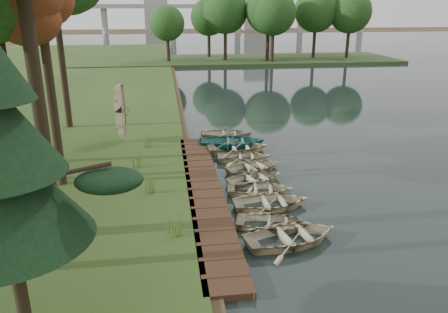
{
  "coord_description": "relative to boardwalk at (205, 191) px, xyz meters",
  "views": [
    {
      "loc": [
        -3.25,
        -18.7,
        8.41
      ],
      "look_at": [
        -0.53,
        1.17,
        1.43
      ],
      "focal_mm": 35.0,
      "sensor_mm": 36.0,
      "label": 1
    }
  ],
  "objects": [
    {
      "name": "rowboat_0",
      "position": [
        2.76,
        -4.93,
        0.27
      ],
      "size": [
        4.01,
        3.19,
        0.75
      ],
      "primitive_type": "imported",
      "rotation": [
        0.0,
        0.0,
        1.76
      ],
      "color": "tan",
      "rests_on": "water"
    },
    {
      "name": "stored_rowboat",
      "position": [
        -4.28,
        8.09,
        0.52
      ],
      "size": [
        3.7,
        2.71,
        0.75
      ],
      "primitive_type": "imported",
      "rotation": [
        3.14,
        0.0,
        1.53
      ],
      "color": "tan",
      "rests_on": "bank"
    },
    {
      "name": "rowboat_3",
      "position": [
        2.54,
        -0.43,
        0.22
      ],
      "size": [
        3.42,
        2.69,
        0.64
      ],
      "primitive_type": "imported",
      "rotation": [
        0.0,
        0.0,
        1.41
      ],
      "color": "tan",
      "rests_on": "water"
    },
    {
      "name": "building_b",
      "position": [
        -3.4,
        145.0,
        5.85
      ],
      "size": [
        8.0,
        8.0,
        12.0
      ],
      "primitive_type": "cube",
      "color": "#A5A5A0",
      "rests_on": "ground"
    },
    {
      "name": "tree_2",
      "position": [
        -6.69,
        1.52,
        7.9
      ],
      "size": [
        3.81,
        3.81,
        9.47
      ],
      "color": "black",
      "rests_on": "bank"
    },
    {
      "name": "rowboat_1",
      "position": [
        2.37,
        -3.74,
        0.21
      ],
      "size": [
        3.48,
        2.88,
        0.62
      ],
      "primitive_type": "imported",
      "rotation": [
        0.0,
        0.0,
        1.3
      ],
      "color": "tan",
      "rests_on": "water"
    },
    {
      "name": "reeds_1",
      "position": [
        -2.54,
        -0.18,
        0.62
      ],
      "size": [
        0.6,
        0.6,
        0.94
      ],
      "primitive_type": "cone",
      "color": "#3F661E",
      "rests_on": "bank"
    },
    {
      "name": "rowboat_6",
      "position": [
        2.63,
        4.23,
        0.22
      ],
      "size": [
        3.24,
        2.45,
        0.63
      ],
      "primitive_type": "imported",
      "rotation": [
        0.0,
        0.0,
        1.48
      ],
      "color": "tan",
      "rests_on": "water"
    },
    {
      "name": "rowboat_5",
      "position": [
        2.87,
        2.51,
        0.22
      ],
      "size": [
        3.68,
        3.12,
        0.65
      ],
      "primitive_type": "imported",
      "rotation": [
        0.0,
        0.0,
        1.9
      ],
      "color": "tan",
      "rests_on": "water"
    },
    {
      "name": "rowboat_9",
      "position": [
        2.31,
        8.81,
        0.25
      ],
      "size": [
        3.7,
        2.85,
        0.71
      ],
      "primitive_type": "imported",
      "rotation": [
        0.0,
        0.0,
        1.45
      ],
      "color": "tan",
      "rests_on": "water"
    },
    {
      "name": "building_a",
      "position": [
        31.6,
        140.0,
        8.85
      ],
      "size": [
        10.0,
        8.0,
        18.0
      ],
      "primitive_type": "cube",
      "color": "#A5A5A0",
      "rests_on": "ground"
    },
    {
      "name": "reeds_2",
      "position": [
        -2.74,
        6.73,
        0.58
      ],
      "size": [
        0.6,
        0.6,
        0.87
      ],
      "primitive_type": "cone",
      "color": "#3F661E",
      "rests_on": "bank"
    },
    {
      "name": "rowboat_4",
      "position": [
        2.62,
        0.96,
        0.21
      ],
      "size": [
        3.52,
        3.0,
        0.62
      ],
      "primitive_type": "imported",
      "rotation": [
        0.0,
        0.0,
        1.91
      ],
      "color": "tan",
      "rests_on": "water"
    },
    {
      "name": "reeds_3",
      "position": [
        -3.3,
        3.34,
        0.64
      ],
      "size": [
        0.6,
        0.6,
        0.99
      ],
      "primitive_type": "cone",
      "color": "#3F661E",
      "rests_on": "bank"
    },
    {
      "name": "rowboat_7",
      "position": [
        2.53,
        5.73,
        0.28
      ],
      "size": [
        3.7,
        2.69,
        0.75
      ],
      "primitive_type": "imported",
      "rotation": [
        0.0,
        0.0,
        1.6
      ],
      "color": "tan",
      "rests_on": "water"
    },
    {
      "name": "rowboat_2",
      "position": [
        2.71,
        -1.91,
        0.25
      ],
      "size": [
        3.4,
        2.48,
        0.69
      ],
      "primitive_type": "imported",
      "rotation": [
        0.0,
        0.0,
        1.6
      ],
      "color": "tan",
      "rests_on": "water"
    },
    {
      "name": "rowboat_8",
      "position": [
        2.38,
        6.86,
        0.32
      ],
      "size": [
        4.31,
        3.3,
        0.83
      ],
      "primitive_type": "imported",
      "rotation": [
        0.0,
        0.0,
        1.46
      ],
      "color": "#276E6C",
      "rests_on": "water"
    },
    {
      "name": "ground",
      "position": [
        1.6,
        0.0,
        -0.15
      ],
      "size": [
        300.0,
        300.0,
        0.0
      ],
      "primitive_type": "plane",
      "color": "#3D2F1D"
    },
    {
      "name": "reeds_0",
      "position": [
        -1.49,
        -4.18,
        0.67
      ],
      "size": [
        0.6,
        0.6,
        1.04
      ],
      "primitive_type": "cone",
      "color": "#3F661E",
      "rests_on": "bank"
    },
    {
      "name": "peninsula",
      "position": [
        9.6,
        50.0,
        0.08
      ],
      "size": [
        50.0,
        14.0,
        0.45
      ],
      "primitive_type": "cube",
      "color": "#2C421D",
      "rests_on": "ground"
    },
    {
      "name": "far_trees",
      "position": [
        6.27,
        50.0,
        6.28
      ],
      "size": [
        45.6,
        5.6,
        8.8
      ],
      "color": "black",
      "rests_on": "peninsula"
    },
    {
      "name": "boardwalk",
      "position": [
        0.0,
        0.0,
        0.0
      ],
      "size": [
        1.6,
        16.0,
        0.3
      ],
      "primitive_type": "cube",
      "color": "#362215",
      "rests_on": "ground"
    },
    {
      "name": "bridge",
      "position": [
        13.91,
        120.0,
        6.93
      ],
      "size": [
        95.9,
        4.0,
        8.6
      ],
      "color": "#A5A5A0",
      "rests_on": "ground"
    }
  ]
}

